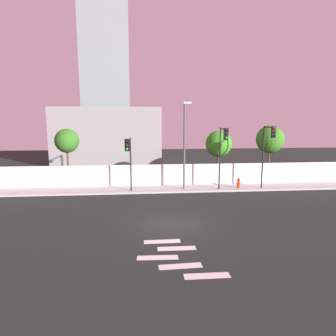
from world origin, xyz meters
name	(u,v)px	position (x,y,z in m)	size (l,w,h in m)	color
ground_plane	(172,224)	(0.00, 0.00, 0.00)	(80.00, 80.00, 0.00)	black
sidewalk	(162,189)	(0.00, 8.20, 0.07)	(36.00, 2.40, 0.15)	#ADADAD
perimeter_wall	(161,175)	(0.00, 9.49, 1.05)	(36.00, 0.18, 1.80)	silver
crosswalk_marking	(176,257)	(-0.24, -4.10, 0.00)	(3.63, 3.85, 0.01)	silver
traffic_light_left	(223,145)	(4.77, 6.87, 3.82)	(0.35, 1.55, 5.05)	black
traffic_light_center	(129,153)	(-2.62, 6.72, 3.31)	(0.43, 1.74, 4.29)	black
traffic_light_right	(268,144)	(8.47, 6.90, 3.91)	(0.48, 1.52, 5.18)	black
street_lamp_curbside	(185,139)	(1.81, 7.55, 4.28)	(0.60, 1.63, 7.09)	#4C4C51
fire_hydrant	(239,183)	(6.43, 7.72, 0.60)	(0.44, 0.26, 0.84)	red
roadside_tree_leftmost	(67,141)	(-8.17, 10.88, 3.93)	(2.11, 2.11, 5.02)	brown
roadside_tree_midleft	(219,144)	(5.47, 10.88, 3.59)	(2.42, 2.42, 4.81)	brown
roadside_tree_midright	(270,139)	(10.35, 10.88, 3.96)	(2.59, 2.59, 5.27)	brown
low_building_distant	(108,136)	(-5.90, 23.49, 3.60)	(13.54, 6.00, 7.21)	gray
tower_on_skyline	(105,65)	(-7.25, 35.49, 14.34)	(7.58, 5.00, 28.69)	gray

